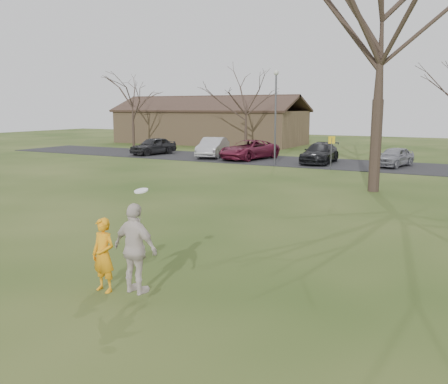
{
  "coord_description": "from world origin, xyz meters",
  "views": [
    {
      "loc": [
        6.27,
        -7.72,
        3.83
      ],
      "look_at": [
        0.0,
        4.0,
        1.5
      ],
      "focal_mm": 38.6,
      "sensor_mm": 36.0,
      "label": 1
    }
  ],
  "objects": [
    {
      "name": "building",
      "position": [
        -20.0,
        38.0,
        1.93
      ],
      "size": [
        20.6,
        8.5,
        5.14
      ],
      "color": "#8C6D4C",
      "rests_on": "ground"
    },
    {
      "name": "car_3",
      "position": [
        -3.58,
        24.81,
        0.72
      ],
      "size": [
        2.11,
        4.77,
        1.36
      ],
      "primitive_type": "imported",
      "rotation": [
        0.0,
        0.0,
        0.04
      ],
      "color": "black",
      "rests_on": "parking_strip"
    },
    {
      "name": "car_2",
      "position": [
        -8.99,
        24.77,
        0.75
      ],
      "size": [
        3.48,
        5.55,
        1.43
      ],
      "primitive_type": "imported",
      "rotation": [
        0.0,
        0.0,
        -0.23
      ],
      "color": "maroon",
      "rests_on": "parking_strip"
    },
    {
      "name": "player_defender",
      "position": [
        -0.53,
        -0.36,
        0.79
      ],
      "size": [
        0.6,
        0.42,
        1.58
      ],
      "primitive_type": "imported",
      "rotation": [
        0.0,
        0.0,
        -0.07
      ],
      "color": "orange",
      "rests_on": "ground"
    },
    {
      "name": "parking_strip",
      "position": [
        0.0,
        25.0,
        0.02
      ],
      "size": [
        62.0,
        6.5,
        0.04
      ],
      "primitive_type": "cube",
      "color": "black",
      "rests_on": "ground"
    },
    {
      "name": "sign_yellow",
      "position": [
        -2.0,
        22.0,
        1.45
      ],
      "size": [
        0.35,
        0.35,
        2.08
      ],
      "color": "#47474C",
      "rests_on": "ground"
    },
    {
      "name": "big_tree",
      "position": [
        2.0,
        15.0,
        7.0
      ],
      "size": [
        9.0,
        9.0,
        14.0
      ],
      "primitive_type": null,
      "color": "#352821",
      "rests_on": "ground"
    },
    {
      "name": "car_0",
      "position": [
        -17.54,
        24.46,
        0.74
      ],
      "size": [
        2.47,
        4.38,
        1.4
      ],
      "primitive_type": "imported",
      "rotation": [
        0.0,
        0.0,
        -0.21
      ],
      "color": "#232426",
      "rests_on": "parking_strip"
    },
    {
      "name": "lamp_post",
      "position": [
        -6.0,
        22.5,
        3.97
      ],
      "size": [
        0.34,
        0.34,
        6.27
      ],
      "color": "#47474C",
      "rests_on": "ground"
    },
    {
      "name": "car_4",
      "position": [
        1.31,
        25.2,
        0.67
      ],
      "size": [
        2.37,
        3.97,
        1.27
      ],
      "primitive_type": "imported",
      "rotation": [
        0.0,
        0.0,
        -0.25
      ],
      "color": "gray",
      "rests_on": "parking_strip"
    },
    {
      "name": "catching_play",
      "position": [
        0.48,
        -0.56,
        1.12
      ],
      "size": [
        1.09,
        0.53,
        2.1
      ],
      "color": "beige",
      "rests_on": "ground"
    },
    {
      "name": "ground",
      "position": [
        0.0,
        0.0,
        0.0
      ],
      "size": [
        120.0,
        120.0,
        0.0
      ],
      "primitive_type": "plane",
      "color": "#1E380F",
      "rests_on": "ground"
    },
    {
      "name": "car_1",
      "position": [
        -12.14,
        24.87,
        0.8
      ],
      "size": [
        2.67,
        4.85,
        1.51
      ],
      "primitive_type": "imported",
      "rotation": [
        0.0,
        0.0,
        0.25
      ],
      "color": "#A3A2A8",
      "rests_on": "parking_strip"
    }
  ]
}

